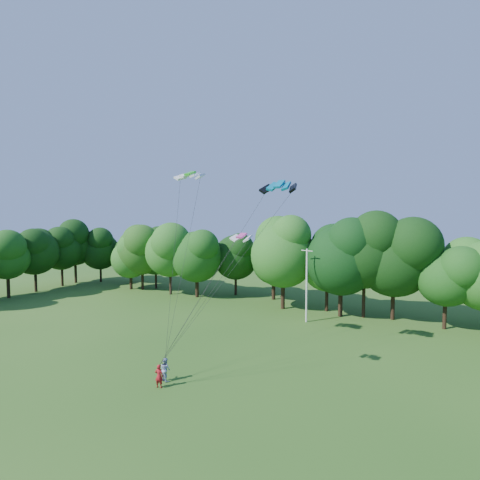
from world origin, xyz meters
The scene contains 9 objects.
ground centered at (0.00, 0.00, 0.00)m, with size 160.00×160.00×0.00m, color #245316.
utility_pole centered at (2.33, 29.30, 4.54)m, with size 1.66×0.76×8.86m.
kite_flyer_left centered at (-1.53, 7.36, 0.88)m, with size 0.64×0.42×1.76m, color #AB161C.
kite_flyer_right centered at (-1.90, 8.51, 0.90)m, with size 0.87×0.68×1.79m, color #93A5CD.
kite_teal centered at (4.11, 16.60, 15.48)m, with size 3.10×1.35×0.82m.
kite_green centered at (-3.84, 14.54, 16.64)m, with size 2.78×1.34×0.52m.
kite_pink centered at (3.61, 10.71, 11.30)m, with size 1.66×0.88×0.39m.
tree_back_west centered at (-29.17, 34.70, 8.38)m, with size 9.22×9.22×13.42m.
tree_back_center centered at (5.25, 33.94, 8.83)m, with size 9.72×9.72×14.13m.
Camera 1 is at (16.82, -13.38, 12.71)m, focal length 28.00 mm.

